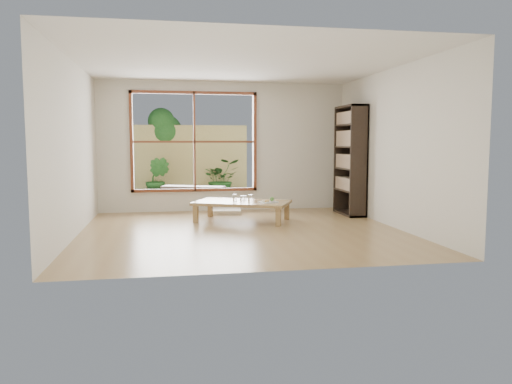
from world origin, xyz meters
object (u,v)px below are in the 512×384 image
bookshelf (350,161)px  garden_bench (193,189)px  low_table (242,204)px  food_tray (269,201)px

bookshelf → garden_bench: bookshelf is taller
low_table → bookshelf: bookshelf is taller
low_table → bookshelf: 2.33m
bookshelf → food_tray: bearing=-156.7°
low_table → food_tray: food_tray is taller
bookshelf → food_tray: size_ratio=5.99×
low_table → garden_bench: garden_bench is taller
low_table → food_tray: size_ratio=5.34×
low_table → food_tray: 0.52m
low_table → food_tray: (0.42, -0.29, 0.07)m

